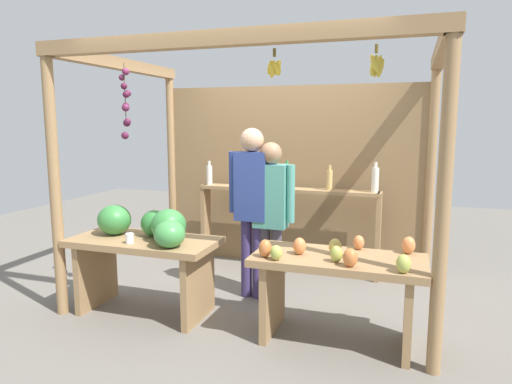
% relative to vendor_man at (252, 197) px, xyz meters
% --- Properties ---
extents(ground_plane, '(12.00, 12.00, 0.00)m').
position_rel_vendor_man_xyz_m(ground_plane, '(0.07, 0.12, -1.03)').
color(ground_plane, slate).
rests_on(ground_plane, ground).
extents(market_stall, '(3.35, 2.24, 2.44)m').
position_rel_vendor_man_xyz_m(market_stall, '(0.07, 0.63, 0.39)').
color(market_stall, '#99754C').
rests_on(market_stall, ground).
extents(fruit_counter_left, '(1.36, 0.67, 1.00)m').
position_rel_vendor_man_xyz_m(fruit_counter_left, '(-0.79, -0.68, -0.36)').
color(fruit_counter_left, '#99754C').
rests_on(fruit_counter_left, ground).
extents(fruit_counter_right, '(1.36, 0.65, 0.85)m').
position_rel_vendor_man_xyz_m(fruit_counter_right, '(0.96, -0.69, -0.49)').
color(fruit_counter_right, '#99754C').
rests_on(fruit_counter_right, ground).
extents(bottle_shelf_unit, '(2.15, 0.22, 1.33)m').
position_rel_vendor_man_xyz_m(bottle_shelf_unit, '(0.13, 0.92, -0.24)').
color(bottle_shelf_unit, '#99754C').
rests_on(bottle_shelf_unit, ground).
extents(vendor_man, '(0.48, 0.23, 1.71)m').
position_rel_vendor_man_xyz_m(vendor_man, '(0.00, 0.00, 0.00)').
color(vendor_man, '#40346A').
rests_on(vendor_man, ground).
extents(vendor_woman, '(0.48, 0.21, 1.57)m').
position_rel_vendor_man_xyz_m(vendor_woman, '(0.19, 0.01, -0.09)').
color(vendor_woman, '#4E4653').
rests_on(vendor_woman, ground).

